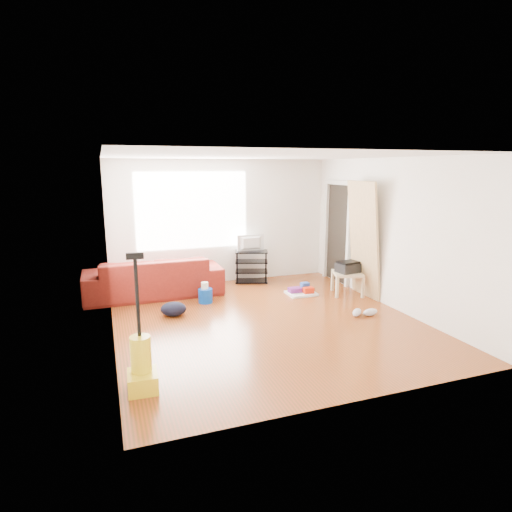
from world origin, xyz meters
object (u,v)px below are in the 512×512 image
object	(u,v)px
side_table	(348,276)
bucket	(206,302)
tv_stand	(252,266)
backpack	(174,316)
vacuum	(142,365)
sofa	(155,295)
cleaning_tray	(302,291)

from	to	relation	value
side_table	bucket	size ratio (longest dim) A/B	2.65
tv_stand	side_table	size ratio (longest dim) A/B	1.12
bucket	backpack	size ratio (longest dim) A/B	0.61
tv_stand	side_table	world-z (taller)	tv_stand
bucket	backpack	world-z (taller)	bucket
bucket	vacuum	distance (m)	3.03
bucket	side_table	bearing A→B (deg)	-8.66
sofa	tv_stand	world-z (taller)	tv_stand
sofa	backpack	size ratio (longest dim) A/B	6.04
vacuum	tv_stand	bearing A→B (deg)	58.26
cleaning_tray	tv_stand	bearing A→B (deg)	118.09
cleaning_tray	backpack	size ratio (longest dim) A/B	1.29
bucket	backpack	xyz separation A→B (m)	(-0.64, -0.49, 0.00)
cleaning_tray	sofa	bearing A→B (deg)	161.78
tv_stand	cleaning_tray	size ratio (longest dim) A/B	1.40
sofa	cleaning_tray	xyz separation A→B (m)	(2.61, -0.86, 0.06)
tv_stand	side_table	xyz separation A→B (m)	(1.41, -1.41, 0.02)
backpack	vacuum	xyz separation A→B (m)	(-0.69, -2.21, 0.28)
tv_stand	cleaning_tray	bearing A→B (deg)	-42.59
backpack	sofa	bearing A→B (deg)	109.75
cleaning_tray	vacuum	distance (m)	4.08
tv_stand	backpack	size ratio (longest dim) A/B	1.81
side_table	bucket	distance (m)	2.68
tv_stand	cleaning_tray	xyz separation A→B (m)	(0.60, -1.13, -0.28)
bucket	cleaning_tray	xyz separation A→B (m)	(1.82, -0.12, 0.06)
backpack	vacuum	distance (m)	2.33
sofa	side_table	distance (m)	3.62
sofa	cleaning_tray	bearing A→B (deg)	161.78
side_table	cleaning_tray	distance (m)	0.91
cleaning_tray	vacuum	size ratio (longest dim) A/B	0.36
sofa	side_table	size ratio (longest dim) A/B	3.74
side_table	bucket	world-z (taller)	side_table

